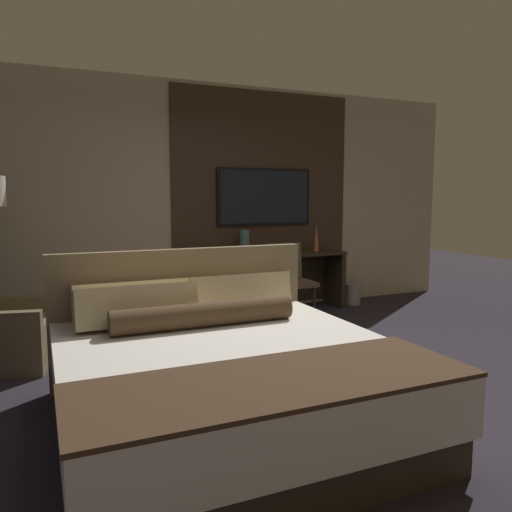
{
  "coord_description": "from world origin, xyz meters",
  "views": [
    {
      "loc": [
        -1.86,
        -3.27,
        1.44
      ],
      "look_at": [
        -0.02,
        0.93,
        0.89
      ],
      "focal_mm": 35.0,
      "sensor_mm": 36.0,
      "label": 1
    }
  ],
  "objects_px": {
    "desk_chair": "(288,275)",
    "vase_tall": "(316,237)",
    "bed": "(223,375)",
    "vase_short": "(245,242)",
    "tv": "(264,197)",
    "armchair_by_window": "(5,336)",
    "desk": "(271,271)",
    "waste_bin": "(352,294)"
  },
  "relations": [
    {
      "from": "bed",
      "to": "vase_short",
      "type": "xyz_separation_m",
      "value": [
        1.29,
        2.77,
        0.57
      ]
    },
    {
      "from": "vase_short",
      "to": "vase_tall",
      "type": "bearing_deg",
      "value": -5.12
    },
    {
      "from": "bed",
      "to": "desk_chair",
      "type": "bearing_deg",
      "value": 53.93
    },
    {
      "from": "bed",
      "to": "armchair_by_window",
      "type": "bearing_deg",
      "value": 126.78
    },
    {
      "from": "bed",
      "to": "waste_bin",
      "type": "height_order",
      "value": "bed"
    },
    {
      "from": "desk",
      "to": "tv",
      "type": "bearing_deg",
      "value": 90.0
    },
    {
      "from": "bed",
      "to": "waste_bin",
      "type": "bearing_deg",
      "value": 43.38
    },
    {
      "from": "desk_chair",
      "to": "vase_tall",
      "type": "xyz_separation_m",
      "value": [
        0.67,
        0.51,
        0.37
      ]
    },
    {
      "from": "armchair_by_window",
      "to": "waste_bin",
      "type": "distance_m",
      "value": 4.23
    },
    {
      "from": "bed",
      "to": "vase_short",
      "type": "height_order",
      "value": "same"
    },
    {
      "from": "bed",
      "to": "armchair_by_window",
      "type": "relative_size",
      "value": 2.48
    },
    {
      "from": "desk",
      "to": "vase_short",
      "type": "xyz_separation_m",
      "value": [
        -0.34,
        0.03,
        0.38
      ]
    },
    {
      "from": "armchair_by_window",
      "to": "desk",
      "type": "bearing_deg",
      "value": -59.78
    },
    {
      "from": "desk",
      "to": "waste_bin",
      "type": "xyz_separation_m",
      "value": [
        1.17,
        -0.08,
        -0.37
      ]
    },
    {
      "from": "desk",
      "to": "vase_tall",
      "type": "xyz_separation_m",
      "value": [
        0.62,
        -0.06,
        0.41
      ]
    },
    {
      "from": "bed",
      "to": "armchair_by_window",
      "type": "xyz_separation_m",
      "value": [
        -1.33,
        1.78,
        -0.06
      ]
    },
    {
      "from": "bed",
      "to": "vase_short",
      "type": "relative_size",
      "value": 7.12
    },
    {
      "from": "desk",
      "to": "vase_tall",
      "type": "relative_size",
      "value": 5.29
    },
    {
      "from": "desk_chair",
      "to": "vase_tall",
      "type": "distance_m",
      "value": 0.92
    },
    {
      "from": "desk_chair",
      "to": "vase_short",
      "type": "xyz_separation_m",
      "value": [
        -0.29,
        0.59,
        0.34
      ]
    },
    {
      "from": "desk_chair",
      "to": "vase_short",
      "type": "distance_m",
      "value": 0.74
    },
    {
      "from": "bed",
      "to": "vase_tall",
      "type": "distance_m",
      "value": 3.55
    },
    {
      "from": "bed",
      "to": "desk_chair",
      "type": "height_order",
      "value": "bed"
    },
    {
      "from": "armchair_by_window",
      "to": "waste_bin",
      "type": "height_order",
      "value": "armchair_by_window"
    },
    {
      "from": "desk_chair",
      "to": "waste_bin",
      "type": "bearing_deg",
      "value": 20.69
    },
    {
      "from": "desk",
      "to": "waste_bin",
      "type": "bearing_deg",
      "value": -4.08
    },
    {
      "from": "desk",
      "to": "tv",
      "type": "height_order",
      "value": "tv"
    },
    {
      "from": "desk_chair",
      "to": "waste_bin",
      "type": "height_order",
      "value": "desk_chair"
    },
    {
      "from": "bed",
      "to": "armchair_by_window",
      "type": "distance_m",
      "value": 2.22
    },
    {
      "from": "desk",
      "to": "waste_bin",
      "type": "distance_m",
      "value": 1.23
    },
    {
      "from": "bed",
      "to": "desk_chair",
      "type": "distance_m",
      "value": 2.7
    },
    {
      "from": "desk",
      "to": "desk_chair",
      "type": "relative_size",
      "value": 2.08
    },
    {
      "from": "vase_tall",
      "to": "vase_short",
      "type": "relative_size",
      "value": 1.21
    },
    {
      "from": "desk",
      "to": "armchair_by_window",
      "type": "relative_size",
      "value": 2.24
    },
    {
      "from": "bed",
      "to": "desk",
      "type": "height_order",
      "value": "bed"
    },
    {
      "from": "desk_chair",
      "to": "vase_tall",
      "type": "height_order",
      "value": "vase_tall"
    },
    {
      "from": "tv",
      "to": "armchair_by_window",
      "type": "xyz_separation_m",
      "value": [
        -2.96,
        -1.16,
        -1.17
      ]
    },
    {
      "from": "bed",
      "to": "waste_bin",
      "type": "relative_size",
      "value": 7.49
    },
    {
      "from": "tv",
      "to": "desk",
      "type": "bearing_deg",
      "value": -90.0
    },
    {
      "from": "desk",
      "to": "desk_chair",
      "type": "xyz_separation_m",
      "value": [
        -0.05,
        -0.56,
        0.04
      ]
    },
    {
      "from": "desk_chair",
      "to": "vase_short",
      "type": "relative_size",
      "value": 3.08
    },
    {
      "from": "waste_bin",
      "to": "armchair_by_window",
      "type": "bearing_deg",
      "value": -168.04
    }
  ]
}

